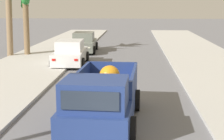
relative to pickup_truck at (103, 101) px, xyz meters
The scene contains 6 objects.
sidewalk_left 8.94m from the pickup_truck, 127.36° to the left, with size 5.00×60.00×0.12m, color beige.
curb_left 8.32m from the pickup_truck, 121.31° to the left, with size 0.16×60.00×0.10m, color silver.
curb_right 8.50m from the pickup_truck, 56.79° to the left, with size 0.16×60.00×0.10m, color silver.
pickup_truck is the anchor object (origin of this frame).
car_right_near 11.00m from the pickup_truck, 105.93° to the left, with size 2.15×4.31×1.54m.
car_left_mid 16.53m from the pickup_truck, 100.53° to the left, with size 2.16×4.32×1.54m.
Camera 1 is at (0.81, -5.24, 3.79)m, focal length 54.53 mm.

